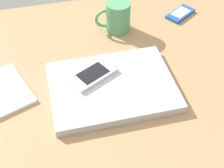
# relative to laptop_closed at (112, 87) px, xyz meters

# --- Properties ---
(desk_surface) EXTENTS (1.20, 0.80, 0.03)m
(desk_surface) POSITION_rel_laptop_closed_xyz_m (0.03, -0.04, -0.03)
(desk_surface) COLOR #9E7751
(desk_surface) RESTS_ON ground
(laptop_closed) EXTENTS (0.31, 0.23, 0.02)m
(laptop_closed) POSITION_rel_laptop_closed_xyz_m (0.00, 0.00, 0.00)
(laptop_closed) COLOR #B7BABC
(laptop_closed) RESTS_ON desk_surface
(cell_phone_on_laptop) EXTENTS (0.13, 0.11, 0.01)m
(cell_phone_on_laptop) POSITION_rel_laptop_closed_xyz_m (0.04, -0.04, 0.02)
(cell_phone_on_laptop) COLOR silver
(cell_phone_on_laptop) RESTS_ON laptop_closed
(cell_phone_on_desk) EXTENTS (0.11, 0.09, 0.01)m
(cell_phone_on_desk) POSITION_rel_laptop_closed_xyz_m (-0.29, -0.27, -0.01)
(cell_phone_on_desk) COLOR #1E479E
(cell_phone_on_desk) RESTS_ON desk_surface
(coffee_mug) EXTENTS (0.11, 0.07, 0.09)m
(coffee_mug) POSITION_rel_laptop_closed_xyz_m (-0.08, -0.24, 0.04)
(coffee_mug) COLOR #4C9360
(coffee_mug) RESTS_ON desk_surface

